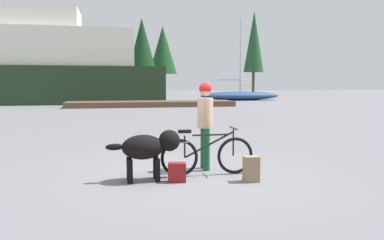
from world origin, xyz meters
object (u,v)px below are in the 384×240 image
Objects in this scene: bicycle at (207,155)px; handbag_pannier at (177,172)px; person_cyclist at (205,117)px; sailboat_moored at (240,95)px; ferry_boat at (15,68)px; backpack at (251,169)px; dog at (149,147)px.

bicycle is 0.77m from handbag_pannier.
sailboat_moored reaches higher than person_cyclist.
ferry_boat is at bearing -175.86° from sailboat_moored.
sailboat_moored is at bearing 69.03° from handbag_pannier.
ferry_boat reaches higher than backpack.
handbag_pannier is (-0.64, -0.37, -0.22)m from bicycle.
dog is at bearing -172.01° from bicycle.
handbag_pannier is 0.01× the size of ferry_boat.
person_cyclist is 1.33× the size of dog.
dog is 32.62m from sailboat_moored.
dog reaches higher than handbag_pannier.
person_cyclist is 1.45m from dog.
backpack is (1.79, -0.46, -0.38)m from dog.
backpack is 32.43m from sailboat_moored.
backpack is (0.58, -1.11, -0.85)m from person_cyclist.
sailboat_moored reaches higher than bicycle.
person_cyclist is 29.94m from ferry_boat.
backpack is 1.33m from handbag_pannier.
person_cyclist is 5.13× the size of handbag_pannier.
person_cyclist reaches higher than handbag_pannier.
sailboat_moored is (12.17, 30.26, -0.13)m from dog.
dog is 1.89m from backpack.
dog reaches higher than backpack.
bicycle reaches higher than handbag_pannier.
handbag_pannier is 30.60m from ferry_boat.
bicycle is 30.43m from ferry_boat.
dog is 0.69m from handbag_pannier.
person_cyclist reaches higher than backpack.
backpack is at bearing -108.66° from sailboat_moored.
handbag_pannier is at bearing -149.97° from bicycle.
backpack is at bearing -14.28° from dog.
person_cyclist is at bearing 80.32° from bicycle.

